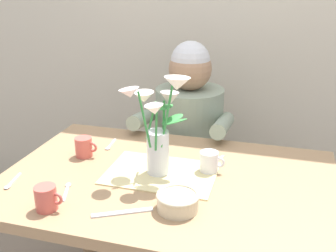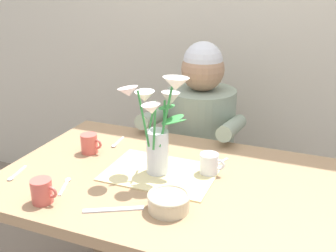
# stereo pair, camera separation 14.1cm
# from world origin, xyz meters

# --- Properties ---
(wood_panel_backdrop) EXTENTS (4.00, 0.10, 2.50)m
(wood_panel_backdrop) POSITION_xyz_m (0.00, 1.05, 1.25)
(wood_panel_backdrop) COLOR beige
(wood_panel_backdrop) RESTS_ON ground_plane
(dining_table) EXTENTS (1.20, 0.80, 0.74)m
(dining_table) POSITION_xyz_m (0.00, 0.00, 0.64)
(dining_table) COLOR #9E7A56
(dining_table) RESTS_ON ground_plane
(seated_person) EXTENTS (0.45, 0.47, 1.14)m
(seated_person) POSITION_xyz_m (-0.06, 0.62, 0.56)
(seated_person) COLOR #4C4C56
(seated_person) RESTS_ON ground_plane
(striped_placemat) EXTENTS (0.40, 0.28, 0.00)m
(striped_placemat) POSITION_xyz_m (-0.03, 0.02, 0.74)
(striped_placemat) COLOR beige
(striped_placemat) RESTS_ON dining_table
(flower_vase) EXTENTS (0.25, 0.23, 0.37)m
(flower_vase) POSITION_xyz_m (-0.04, 0.02, 0.94)
(flower_vase) COLOR silver
(flower_vase) RESTS_ON dining_table
(ceramic_bowl) EXTENTS (0.14, 0.14, 0.06)m
(ceramic_bowl) POSITION_xyz_m (0.09, -0.19, 0.77)
(ceramic_bowl) COLOR beige
(ceramic_bowl) RESTS_ON dining_table
(dinner_knife) EXTENTS (0.18, 0.11, 0.00)m
(dinner_knife) POSITION_xyz_m (-0.07, -0.26, 0.74)
(dinner_knife) COLOR silver
(dinner_knife) RESTS_ON dining_table
(ceramic_mug) EXTENTS (0.09, 0.07, 0.08)m
(ceramic_mug) POSITION_xyz_m (-0.30, -0.30, 0.78)
(ceramic_mug) COLOR #CC564C
(ceramic_mug) RESTS_ON dining_table
(coffee_cup) EXTENTS (0.09, 0.07, 0.08)m
(coffee_cup) POSITION_xyz_m (-0.37, 0.08, 0.78)
(coffee_cup) COLOR #CC564C
(coffee_cup) RESTS_ON dining_table
(tea_cup) EXTENTS (0.09, 0.07, 0.08)m
(tea_cup) POSITION_xyz_m (0.14, 0.08, 0.78)
(tea_cup) COLOR silver
(tea_cup) RESTS_ON dining_table
(spoon_1) EXTENTS (0.03, 0.12, 0.01)m
(spoon_1) POSITION_xyz_m (-0.31, 0.19, 0.74)
(spoon_1) COLOR silver
(spoon_1) RESTS_ON dining_table
(spoon_2) EXTENTS (0.06, 0.12, 0.01)m
(spoon_2) POSITION_xyz_m (0.14, 0.16, 0.74)
(spoon_2) COLOR silver
(spoon_2) RESTS_ON dining_table
(spoon_3) EXTENTS (0.06, 0.12, 0.01)m
(spoon_3) POSITION_xyz_m (-0.31, -0.18, 0.74)
(spoon_3) COLOR silver
(spoon_3) RESTS_ON dining_table
(spoon_4) EXTENTS (0.04, 0.12, 0.01)m
(spoon_4) POSITION_xyz_m (-0.52, -0.20, 0.74)
(spoon_4) COLOR silver
(spoon_4) RESTS_ON dining_table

